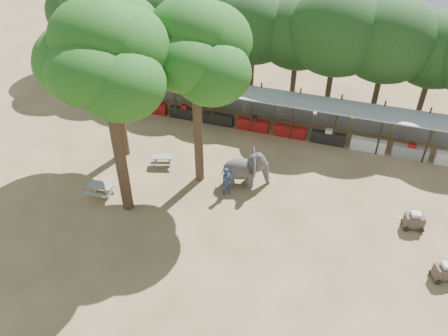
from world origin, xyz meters
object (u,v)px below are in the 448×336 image
(yard_tree_left, at_px, (107,37))
(yard_tree_center, at_px, (103,58))
(picnic_table_far, at_px, (163,159))
(cart_front, at_px, (445,271))
(elephant, at_px, (246,168))
(picnic_table_near, at_px, (101,188))
(handler, at_px, (227,182))
(yard_tree_back, at_px, (194,50))
(cart_back, at_px, (414,220))

(yard_tree_left, height_order, yard_tree_center, yard_tree_center)
(picnic_table_far, height_order, cart_front, cart_front)
(elephant, bearing_deg, cart_front, -37.75)
(yard_tree_left, height_order, picnic_table_near, yard_tree_left)
(elephant, bearing_deg, handler, -136.87)
(picnic_table_far, bearing_deg, handler, -34.87)
(yard_tree_back, distance_m, cart_front, 17.04)
(yard_tree_left, distance_m, elephant, 11.51)
(yard_tree_left, distance_m, cart_back, 20.66)
(yard_tree_center, xyz_separation_m, picnic_table_near, (-1.97, 0.30, -8.70))
(handler, bearing_deg, picnic_table_far, 114.47)
(yard_tree_left, height_order, cart_front, yard_tree_left)
(yard_tree_center, distance_m, picnic_table_far, 9.80)
(yard_tree_back, height_order, picnic_table_far, yard_tree_back)
(yard_tree_center, bearing_deg, cart_front, 0.45)
(yard_tree_left, xyz_separation_m, picnic_table_near, (1.03, -4.70, -7.70))
(elephant, distance_m, cart_back, 10.11)
(picnic_table_near, bearing_deg, cart_front, -4.07)
(yard_tree_center, relative_size, cart_back, 9.46)
(picnic_table_far, bearing_deg, picnic_table_near, -136.34)
(yard_tree_left, height_order, handler, yard_tree_left)
(picnic_table_near, height_order, picnic_table_far, picnic_table_near)
(yard_tree_back, distance_m, cart_back, 15.38)
(picnic_table_far, bearing_deg, elephant, -19.14)
(yard_tree_back, xyz_separation_m, elephant, (3.07, 0.30, -7.39))
(cart_front, bearing_deg, elephant, 136.56)
(yard_tree_center, height_order, picnic_table_far, yard_tree_center)
(handler, distance_m, cart_back, 10.87)
(yard_tree_left, xyz_separation_m, picnic_table_far, (3.22, -0.60, -7.74))
(picnic_table_far, relative_size, cart_back, 1.35)
(elephant, xyz_separation_m, cart_front, (11.47, -4.16, -0.62))
(picnic_table_near, height_order, cart_back, cart_back)
(yard_tree_back, bearing_deg, yard_tree_left, 170.54)
(elephant, bearing_deg, cart_back, -22.50)
(picnic_table_far, height_order, cart_back, cart_back)
(cart_front, bearing_deg, handler, 143.89)
(cart_front, height_order, cart_back, cart_back)
(yard_tree_left, xyz_separation_m, yard_tree_back, (6.00, -1.00, 0.34))
(yard_tree_back, distance_m, picnic_table_near, 10.15)
(yard_tree_left, distance_m, yard_tree_back, 6.09)
(elephant, bearing_deg, picnic_table_far, 161.21)
(yard_tree_center, xyz_separation_m, elephant, (6.07, 4.30, -8.05))
(yard_tree_left, bearing_deg, yard_tree_center, -59.04)
(yard_tree_left, relative_size, cart_front, 8.39)
(picnic_table_far, bearing_deg, cart_back, -21.48)
(elephant, distance_m, handler, 1.64)
(yard_tree_center, relative_size, picnic_table_far, 6.99)
(yard_tree_left, relative_size, cart_back, 8.66)
(handler, distance_m, picnic_table_far, 5.31)
(picnic_table_near, distance_m, cart_back, 18.39)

